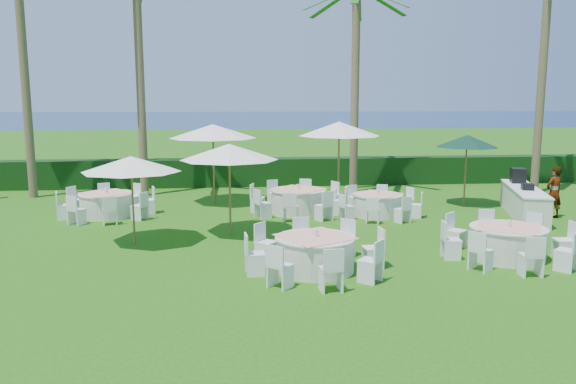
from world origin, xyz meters
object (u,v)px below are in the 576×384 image
at_px(banquet_table_b, 315,253).
at_px(umbrella_d, 339,129).
at_px(banquet_table_e, 298,200).
at_px(umbrella_a, 131,164).
at_px(umbrella_c, 213,131).
at_px(umbrella_b, 229,152).
at_px(banquet_table_c, 508,242).
at_px(banquet_table_d, 107,204).
at_px(banquet_table_f, 377,204).
at_px(umbrella_green, 467,141).
at_px(staff_person, 554,192).
at_px(buffet_table, 524,201).

bearing_deg(banquet_table_b, umbrella_d, 75.82).
distance_m(banquet_table_e, umbrella_a, 6.21).
bearing_deg(umbrella_d, umbrella_c, 175.70).
xyz_separation_m(umbrella_a, umbrella_b, (2.51, 0.79, 0.22)).
height_order(banquet_table_c, banquet_table_d, banquet_table_c).
xyz_separation_m(banquet_table_d, banquet_table_f, (8.78, -0.76, -0.03)).
height_order(banquet_table_d, umbrella_a, umbrella_a).
distance_m(banquet_table_c, umbrella_green, 7.15).
relative_size(banquet_table_b, banquet_table_f, 1.12).
bearing_deg(banquet_table_c, umbrella_b, 154.98).
relative_size(banquet_table_b, umbrella_c, 1.00).
xyz_separation_m(banquet_table_f, umbrella_b, (-4.78, -2.18, 1.95)).
bearing_deg(staff_person, umbrella_a, -9.23).
bearing_deg(umbrella_green, umbrella_b, -156.57).
height_order(banquet_table_f, umbrella_d, umbrella_d).
relative_size(banquet_table_c, umbrella_b, 1.15).
xyz_separation_m(banquet_table_c, umbrella_a, (-9.08, 2.28, 1.70)).
distance_m(banquet_table_c, umbrella_d, 8.37).
height_order(banquet_table_e, umbrella_d, umbrella_d).
distance_m(banquet_table_d, umbrella_green, 12.48).
xyz_separation_m(banquet_table_f, staff_person, (5.50, -0.92, 0.46)).
distance_m(umbrella_b, buffet_table, 9.78).
xyz_separation_m(banquet_table_b, staff_person, (8.40, 4.84, 0.42)).
height_order(umbrella_c, umbrella_d, umbrella_d).
height_order(banquet_table_f, buffet_table, buffet_table).
xyz_separation_m(umbrella_c, buffet_table, (10.07, -3.26, -2.13)).
distance_m(banquet_table_d, banquet_table_e, 6.25).
bearing_deg(umbrella_b, banquet_table_f, 24.56).
xyz_separation_m(banquet_table_f, umbrella_d, (-0.86, 2.35, 2.33)).
xyz_separation_m(banquet_table_d, umbrella_green, (12.32, 0.66, 1.90)).
relative_size(banquet_table_b, staff_person, 1.87).
distance_m(umbrella_c, umbrella_d, 4.53).
height_order(umbrella_green, buffet_table, umbrella_green).
xyz_separation_m(umbrella_a, umbrella_c, (1.91, 5.66, 0.52)).
bearing_deg(staff_person, banquet_table_c, 31.06).
bearing_deg(banquet_table_e, umbrella_d, 45.32).
xyz_separation_m(banquet_table_c, banquet_table_f, (-1.79, 5.25, -0.03)).
relative_size(umbrella_d, staff_person, 1.78).
bearing_deg(banquet_table_c, banquet_table_e, 126.20).
bearing_deg(staff_person, umbrella_c, -36.73).
relative_size(banquet_table_b, umbrella_b, 1.15).
bearing_deg(umbrella_a, staff_person, 9.10).
relative_size(banquet_table_b, buffet_table, 0.76).
relative_size(banquet_table_e, umbrella_d, 1.08).
xyz_separation_m(banquet_table_b, umbrella_b, (-1.87, 3.58, 1.92)).
relative_size(banquet_table_d, umbrella_d, 1.02).
height_order(banquet_table_d, banquet_table_e, banquet_table_e).
relative_size(umbrella_c, buffet_table, 0.76).
bearing_deg(banquet_table_d, umbrella_b, -36.32).
bearing_deg(umbrella_b, banquet_table_d, 143.68).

